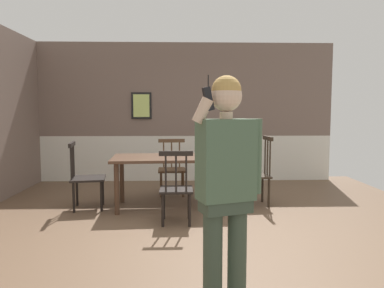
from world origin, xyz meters
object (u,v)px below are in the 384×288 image
Objects in this scene: chair_at_table_head at (176,188)px; chair_opposite_corner at (86,177)px; chair_near_window at (258,173)px; chair_by_doorway at (172,168)px; dining_table at (174,162)px; person_figure at (227,178)px.

chair_opposite_corner is (-1.34, 0.76, 0.02)m from chair_at_table_head.
chair_at_table_head is (-1.25, -0.92, -0.03)m from chair_near_window.
chair_by_doorway is 1.69m from chair_at_table_head.
chair_opposite_corner is at bearing -176.47° from dining_table.
chair_by_doorway is 0.99× the size of chair_at_table_head.
chair_near_window is 1.55m from chair_at_table_head.
chair_by_doorway is at bearing 117.70° from chair_opposite_corner.
dining_table is 2.93m from person_figure.
chair_by_doorway is 0.96× the size of chair_opposite_corner.
chair_near_window reaches higher than chair_opposite_corner.
dining_table is at bearing 89.07° from chair_near_window.
person_figure is at bearing -81.42° from dining_table.
chair_by_doorway is (-0.05, 0.84, -0.22)m from dining_table.
person_figure is (0.39, -2.04, 0.51)m from chair_at_table_head.
chair_near_window is at bearing 36.08° from chair_at_table_head.
chair_near_window is at bearing 3.39° from dining_table.
chair_at_table_head is 2.13m from person_figure.
chair_by_doorway is 3.79m from person_figure.
person_figure reaches higher than chair_by_doorway.
chair_opposite_corner is (-2.59, -0.16, -0.01)m from chair_near_window.
chair_at_table_head is (0.05, -0.84, -0.22)m from dining_table.
dining_table is 1.10× the size of person_figure.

